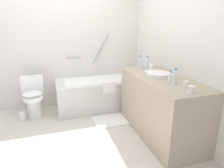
{
  "coord_description": "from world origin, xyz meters",
  "views": [
    {
      "loc": [
        -0.15,
        -2.43,
        1.57
      ],
      "look_at": [
        0.68,
        0.2,
        0.69
      ],
      "focal_mm": 31.18,
      "sensor_mm": 36.0,
      "label": 1
    }
  ],
  "objects_px": {
    "sink_faucet": "(171,73)",
    "water_bottle_1": "(147,63)",
    "bath_mat": "(112,120)",
    "drinking_glass_2": "(186,85)",
    "soap_dish": "(148,71)",
    "toilet": "(33,97)",
    "water_bottle_2": "(175,77)",
    "water_bottle_0": "(140,62)",
    "drinking_glass_1": "(170,78)",
    "toilet_paper_roll": "(22,116)",
    "bathtub": "(102,92)",
    "drinking_glass_0": "(151,68)",
    "drinking_glass_3": "(191,90)",
    "sink_basin": "(158,74)"
  },
  "relations": [
    {
      "from": "water_bottle_0",
      "to": "sink_basin",
      "type": "bearing_deg",
      "value": -88.19
    },
    {
      "from": "bathtub",
      "to": "bath_mat",
      "type": "height_order",
      "value": "bathtub"
    },
    {
      "from": "drinking_glass_3",
      "to": "toilet_paper_roll",
      "type": "height_order",
      "value": "drinking_glass_3"
    },
    {
      "from": "water_bottle_1",
      "to": "toilet_paper_roll",
      "type": "relative_size",
      "value": 1.53
    },
    {
      "from": "water_bottle_1",
      "to": "drinking_glass_2",
      "type": "xyz_separation_m",
      "value": [
        -0.03,
        -1.01,
        -0.06
      ]
    },
    {
      "from": "bathtub",
      "to": "drinking_glass_1",
      "type": "bearing_deg",
      "value": -67.44
    },
    {
      "from": "toilet",
      "to": "bath_mat",
      "type": "relative_size",
      "value": 1.15
    },
    {
      "from": "water_bottle_2",
      "to": "soap_dish",
      "type": "distance_m",
      "value": 0.66
    },
    {
      "from": "sink_basin",
      "to": "soap_dish",
      "type": "xyz_separation_m",
      "value": [
        -0.01,
        0.28,
        -0.02
      ]
    },
    {
      "from": "toilet",
      "to": "water_bottle_0",
      "type": "height_order",
      "value": "water_bottle_0"
    },
    {
      "from": "toilet",
      "to": "water_bottle_2",
      "type": "relative_size",
      "value": 3.5
    },
    {
      "from": "sink_basin",
      "to": "water_bottle_1",
      "type": "distance_m",
      "value": 0.48
    },
    {
      "from": "bathtub",
      "to": "water_bottle_0",
      "type": "height_order",
      "value": "bathtub"
    },
    {
      "from": "water_bottle_1",
      "to": "drinking_glass_0",
      "type": "xyz_separation_m",
      "value": [
        0.0,
        -0.13,
        -0.05
      ]
    },
    {
      "from": "bathtub",
      "to": "sink_faucet",
      "type": "distance_m",
      "value": 1.44
    },
    {
      "from": "sink_basin",
      "to": "drinking_glass_0",
      "type": "bearing_deg",
      "value": 77.99
    },
    {
      "from": "sink_basin",
      "to": "drinking_glass_2",
      "type": "relative_size",
      "value": 4.21
    },
    {
      "from": "water_bottle_0",
      "to": "drinking_glass_0",
      "type": "relative_size",
      "value": 2.39
    },
    {
      "from": "sink_faucet",
      "to": "water_bottle_1",
      "type": "relative_size",
      "value": 0.73
    },
    {
      "from": "drinking_glass_2",
      "to": "soap_dish",
      "type": "height_order",
      "value": "drinking_glass_2"
    },
    {
      "from": "water_bottle_2",
      "to": "soap_dish",
      "type": "xyz_separation_m",
      "value": [
        -0.02,
        0.65,
        -0.08
      ]
    },
    {
      "from": "sink_faucet",
      "to": "toilet_paper_roll",
      "type": "xyz_separation_m",
      "value": [
        -2.15,
        0.96,
        -0.82
      ]
    },
    {
      "from": "toilet_paper_roll",
      "to": "drinking_glass_0",
      "type": "bearing_deg",
      "value": -17.2
    },
    {
      "from": "water_bottle_0",
      "to": "drinking_glass_1",
      "type": "distance_m",
      "value": 0.79
    },
    {
      "from": "sink_basin",
      "to": "drinking_glass_1",
      "type": "height_order",
      "value": "drinking_glass_1"
    },
    {
      "from": "water_bottle_1",
      "to": "drinking_glass_3",
      "type": "xyz_separation_m",
      "value": [
        -0.08,
        -1.17,
        -0.06
      ]
    },
    {
      "from": "sink_faucet",
      "to": "water_bottle_2",
      "type": "distance_m",
      "value": 0.42
    },
    {
      "from": "bathtub",
      "to": "toilet",
      "type": "distance_m",
      "value": 1.22
    },
    {
      "from": "water_bottle_2",
      "to": "toilet_paper_roll",
      "type": "distance_m",
      "value": 2.53
    },
    {
      "from": "drinking_glass_0",
      "to": "toilet_paper_roll",
      "type": "xyz_separation_m",
      "value": [
        -2.02,
        0.63,
        -0.82
      ]
    },
    {
      "from": "water_bottle_0",
      "to": "soap_dish",
      "type": "distance_m",
      "value": 0.27
    },
    {
      "from": "water_bottle_1",
      "to": "bath_mat",
      "type": "xyz_separation_m",
      "value": [
        -0.59,
        0.01,
        -0.94
      ]
    },
    {
      "from": "sink_faucet",
      "to": "soap_dish",
      "type": "bearing_deg",
      "value": 127.11
    },
    {
      "from": "bathtub",
      "to": "drinking_glass_2",
      "type": "height_order",
      "value": "bathtub"
    },
    {
      "from": "drinking_glass_3",
      "to": "soap_dish",
      "type": "relative_size",
      "value": 0.86
    },
    {
      "from": "drinking_glass_0",
      "to": "drinking_glass_2",
      "type": "bearing_deg",
      "value": -91.92
    },
    {
      "from": "drinking_glass_3",
      "to": "toilet_paper_roll",
      "type": "bearing_deg",
      "value": 139.31
    },
    {
      "from": "toilet",
      "to": "bath_mat",
      "type": "height_order",
      "value": "toilet"
    },
    {
      "from": "water_bottle_1",
      "to": "soap_dish",
      "type": "height_order",
      "value": "water_bottle_1"
    },
    {
      "from": "drinking_glass_1",
      "to": "toilet_paper_roll",
      "type": "height_order",
      "value": "drinking_glass_1"
    },
    {
      "from": "drinking_glass_3",
      "to": "bathtub",
      "type": "bearing_deg",
      "value": 106.06
    },
    {
      "from": "bath_mat",
      "to": "drinking_glass_1",
      "type": "bearing_deg",
      "value": -53.15
    },
    {
      "from": "toilet",
      "to": "soap_dish",
      "type": "relative_size",
      "value": 7.71
    },
    {
      "from": "drinking_glass_3",
      "to": "sink_basin",
      "type": "bearing_deg",
      "value": 89.02
    },
    {
      "from": "bathtub",
      "to": "drinking_glass_0",
      "type": "height_order",
      "value": "bathtub"
    },
    {
      "from": "drinking_glass_0",
      "to": "toilet",
      "type": "bearing_deg",
      "value": 158.38
    },
    {
      "from": "water_bottle_1",
      "to": "drinking_glass_0",
      "type": "height_order",
      "value": "water_bottle_1"
    },
    {
      "from": "water_bottle_1",
      "to": "toilet_paper_roll",
      "type": "bearing_deg",
      "value": 166.13
    },
    {
      "from": "bathtub",
      "to": "toilet_paper_roll",
      "type": "xyz_separation_m",
      "value": [
        -1.42,
        -0.13,
        -0.22
      ]
    },
    {
      "from": "drinking_glass_2",
      "to": "soap_dish",
      "type": "xyz_separation_m",
      "value": [
        -0.05,
        0.83,
        -0.03
      ]
    }
  ]
}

